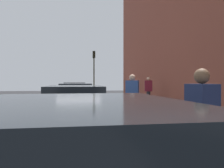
{
  "coord_description": "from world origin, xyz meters",
  "views": [
    {
      "loc": [
        -14.68,
        0.27,
        1.67
      ],
      "look_at": [
        0.36,
        -1.95,
        1.46
      ],
      "focal_mm": 41.42,
      "sensor_mm": 36.0,
      "label": 1
    }
  ],
  "objects_px": {
    "pedestrian_navy_coat": "(202,124)",
    "pedestrian_blue_coat": "(132,96)",
    "parked_car_black": "(75,111)",
    "parked_car_white": "(75,98)",
    "parked_car_red": "(74,92)",
    "traffic_light_pole": "(94,66)",
    "pedestrian_burgundy_coat": "(148,90)",
    "rolling_suitcase": "(138,114)"
  },
  "relations": [
    {
      "from": "parked_car_black",
      "to": "pedestrian_navy_coat",
      "type": "height_order",
      "value": "pedestrian_navy_coat"
    },
    {
      "from": "parked_car_red",
      "to": "rolling_suitcase",
      "type": "xyz_separation_m",
      "value": [
        -11.61,
        -2.28,
        -0.29
      ]
    },
    {
      "from": "parked_car_black",
      "to": "pedestrian_navy_coat",
      "type": "xyz_separation_m",
      "value": [
        -4.35,
        -1.74,
        0.29
      ]
    },
    {
      "from": "parked_car_red",
      "to": "pedestrian_navy_coat",
      "type": "relative_size",
      "value": 2.48
    },
    {
      "from": "parked_car_white",
      "to": "pedestrian_blue_coat",
      "type": "relative_size",
      "value": 2.63
    },
    {
      "from": "parked_car_black",
      "to": "parked_car_white",
      "type": "height_order",
      "value": "same"
    },
    {
      "from": "parked_car_white",
      "to": "rolling_suitcase",
      "type": "height_order",
      "value": "parked_car_white"
    },
    {
      "from": "parked_car_red",
      "to": "pedestrian_blue_coat",
      "type": "distance_m",
      "value": 11.31
    },
    {
      "from": "pedestrian_burgundy_coat",
      "to": "parked_car_white",
      "type": "bearing_deg",
      "value": 115.15
    },
    {
      "from": "traffic_light_pole",
      "to": "pedestrian_burgundy_coat",
      "type": "bearing_deg",
      "value": -164.73
    },
    {
      "from": "pedestrian_blue_coat",
      "to": "pedestrian_burgundy_coat",
      "type": "bearing_deg",
      "value": -21.35
    },
    {
      "from": "parked_car_black",
      "to": "traffic_light_pole",
      "type": "xyz_separation_m",
      "value": [
        18.35,
        -1.97,
        2.43
      ]
    },
    {
      "from": "rolling_suitcase",
      "to": "parked_car_white",
      "type": "bearing_deg",
      "value": 24.47
    },
    {
      "from": "parked_car_red",
      "to": "pedestrian_blue_coat",
      "type": "bearing_deg",
      "value": -168.89
    },
    {
      "from": "parked_car_black",
      "to": "parked_car_red",
      "type": "relative_size",
      "value": 1.07
    },
    {
      "from": "parked_car_black",
      "to": "parked_car_white",
      "type": "distance_m",
      "value": 6.12
    },
    {
      "from": "pedestrian_navy_coat",
      "to": "pedestrian_blue_coat",
      "type": "height_order",
      "value": "pedestrian_blue_coat"
    },
    {
      "from": "parked_car_black",
      "to": "parked_car_red",
      "type": "distance_m",
      "value": 12.86
    },
    {
      "from": "parked_car_white",
      "to": "parked_car_red",
      "type": "distance_m",
      "value": 6.74
    },
    {
      "from": "parked_car_black",
      "to": "traffic_light_pole",
      "type": "bearing_deg",
      "value": -6.12
    },
    {
      "from": "pedestrian_navy_coat",
      "to": "parked_car_white",
      "type": "bearing_deg",
      "value": 9.27
    },
    {
      "from": "pedestrian_navy_coat",
      "to": "parked_car_black",
      "type": "bearing_deg",
      "value": 21.83
    },
    {
      "from": "pedestrian_navy_coat",
      "to": "rolling_suitcase",
      "type": "distance_m",
      "value": 5.66
    },
    {
      "from": "parked_car_black",
      "to": "pedestrian_blue_coat",
      "type": "bearing_deg",
      "value": -50.49
    },
    {
      "from": "pedestrian_navy_coat",
      "to": "pedestrian_blue_coat",
      "type": "relative_size",
      "value": 0.97
    },
    {
      "from": "pedestrian_navy_coat",
      "to": "pedestrian_blue_coat",
      "type": "distance_m",
      "value": 6.14
    },
    {
      "from": "parked_car_red",
      "to": "traffic_light_pole",
      "type": "xyz_separation_m",
      "value": [
        5.49,
        -2.0,
        2.43
      ]
    },
    {
      "from": "pedestrian_navy_coat",
      "to": "traffic_light_pole",
      "type": "height_order",
      "value": "traffic_light_pole"
    },
    {
      "from": "parked_car_white",
      "to": "pedestrian_navy_coat",
      "type": "xyz_separation_m",
      "value": [
        -10.48,
        -1.71,
        0.29
      ]
    },
    {
      "from": "traffic_light_pole",
      "to": "rolling_suitcase",
      "type": "bearing_deg",
      "value": -179.05
    },
    {
      "from": "traffic_light_pole",
      "to": "parked_car_red",
      "type": "bearing_deg",
      "value": 159.98
    },
    {
      "from": "pedestrian_burgundy_coat",
      "to": "traffic_light_pole",
      "type": "height_order",
      "value": "traffic_light_pole"
    },
    {
      "from": "parked_car_black",
      "to": "parked_car_white",
      "type": "relative_size",
      "value": 0.97
    },
    {
      "from": "parked_car_white",
      "to": "pedestrian_navy_coat",
      "type": "distance_m",
      "value": 10.62
    },
    {
      "from": "rolling_suitcase",
      "to": "pedestrian_navy_coat",
      "type": "bearing_deg",
      "value": 174.82
    },
    {
      "from": "parked_car_white",
      "to": "rolling_suitcase",
      "type": "xyz_separation_m",
      "value": [
        -4.87,
        -2.22,
        -0.29
      ]
    },
    {
      "from": "pedestrian_burgundy_coat",
      "to": "rolling_suitcase",
      "type": "bearing_deg",
      "value": 160.85
    },
    {
      "from": "pedestrian_navy_coat",
      "to": "rolling_suitcase",
      "type": "relative_size",
      "value": 1.71
    },
    {
      "from": "parked_car_black",
      "to": "pedestrian_blue_coat",
      "type": "height_order",
      "value": "pedestrian_blue_coat"
    },
    {
      "from": "parked_car_white",
      "to": "pedestrian_blue_coat",
      "type": "height_order",
      "value": "pedestrian_blue_coat"
    },
    {
      "from": "pedestrian_blue_coat",
      "to": "rolling_suitcase",
      "type": "height_order",
      "value": "pedestrian_blue_coat"
    },
    {
      "from": "parked_car_black",
      "to": "pedestrian_blue_coat",
      "type": "relative_size",
      "value": 2.55
    }
  ]
}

